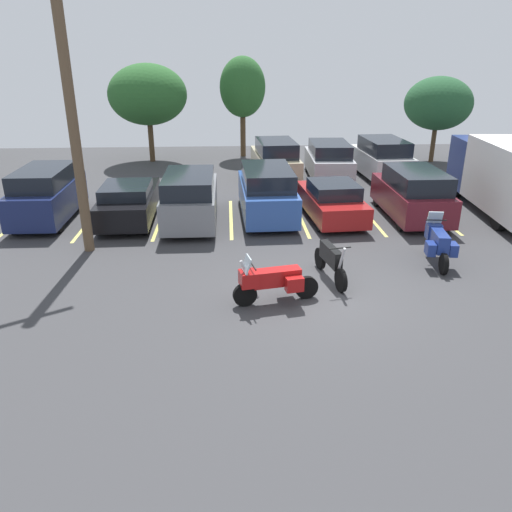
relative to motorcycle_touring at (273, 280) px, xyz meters
name	(u,v)px	position (x,y,z in m)	size (l,w,h in m)	color
ground	(317,296)	(1.21, 0.40, -0.67)	(44.00, 44.00, 0.10)	#38383A
motorcycle_touring	(273,280)	(0.00, 0.00, 0.00)	(2.21, 0.99, 1.32)	black
motorcycle_second	(331,261)	(1.70, 1.29, -0.05)	(0.67, 2.18, 1.27)	black
motorcycle_third	(438,242)	(5.11, 2.31, 0.04)	(0.91, 2.11, 1.43)	black
parking_stripes	(231,218)	(-1.00, 6.95, -0.61)	(16.06, 4.74, 0.01)	#EAE066
car_navy	(47,194)	(-7.81, 7.17, 0.37)	(1.79, 4.41, 1.97)	navy
car_black	(129,201)	(-4.78, 6.98, 0.11)	(1.95, 4.68, 1.46)	black
car_grey	(190,198)	(-2.47, 6.49, 0.34)	(1.86, 4.60, 1.91)	slate
car_blue	(267,192)	(0.37, 7.08, 0.34)	(2.04, 4.75, 1.92)	#2D519E
car_red	(332,201)	(2.79, 6.76, 0.07)	(2.10, 4.44, 1.43)	maroon
car_maroon	(413,194)	(5.81, 6.64, 0.33)	(1.88, 4.46, 1.90)	maroon
car_far_champagne	(275,160)	(1.22, 12.97, 0.34)	(2.16, 4.82, 1.95)	#C1B289
car_far_silver	(329,160)	(3.87, 13.12, 0.29)	(2.09, 4.49, 1.79)	#B7B7BC
car_far_white	(382,158)	(6.53, 13.16, 0.35)	(2.14, 4.56, 1.93)	white
box_truck	(510,175)	(9.65, 7.01, 0.90)	(2.88, 6.93, 2.81)	navy
utility_pole	(72,116)	(-5.56, 3.93, 3.55)	(1.59, 1.05, 8.11)	brown
tree_far_left	(148,95)	(-5.39, 17.80, 3.04)	(4.29, 4.29, 5.29)	#4C3823
tree_center	(438,104)	(10.51, 16.83, 2.58)	(3.66, 3.66, 4.63)	#4C3823
tree_center_left	(243,87)	(-0.16, 19.00, 3.31)	(2.62, 2.62, 5.63)	#4C3823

